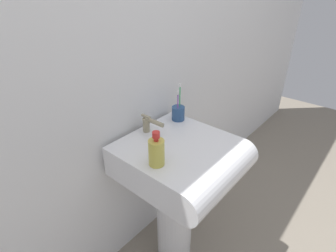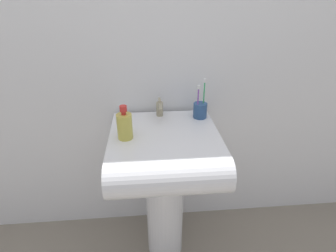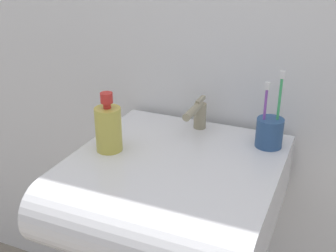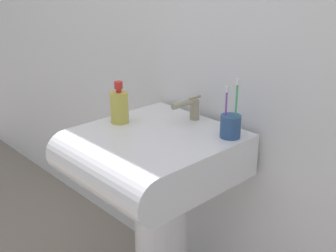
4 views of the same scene
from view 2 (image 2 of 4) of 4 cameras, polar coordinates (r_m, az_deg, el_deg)
ground_plane at (r=1.79m, az=-0.63°, el=-24.59°), size 6.00×6.00×0.00m
wall_back at (r=1.41m, az=-1.86°, el=18.73°), size 5.00×0.05×2.40m
sink_pedestal at (r=1.55m, az=-0.70°, el=-17.18°), size 0.21×0.21×0.65m
sink_basin at (r=1.25m, az=-0.59°, el=-5.81°), size 0.52×0.56×0.16m
faucet at (r=1.39m, az=-1.78°, el=3.97°), size 0.04×0.14×0.09m
toothbrush_cup at (r=1.40m, az=7.01°, el=3.51°), size 0.07×0.07×0.21m
soap_bottle at (r=1.19m, az=-9.42°, el=0.10°), size 0.07×0.07×0.16m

